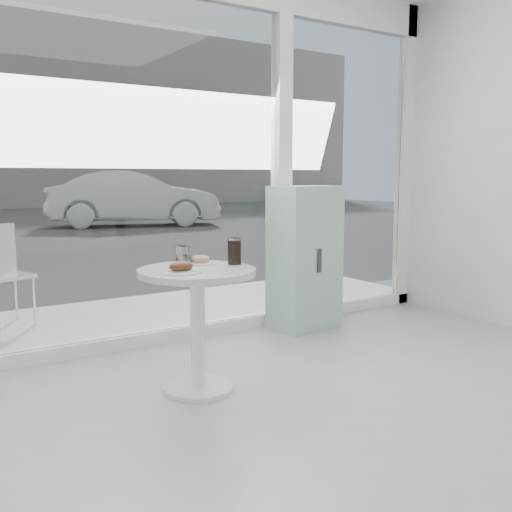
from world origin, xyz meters
TOP-DOWN VIEW (x-y plane):
  - storefront at (0.07, 3.00)m, footprint 5.00×0.14m
  - main_table at (-0.50, 1.90)m, footprint 0.72×0.72m
  - patio_deck at (0.00, 3.80)m, footprint 5.60×1.60m
  - mint_cabinet at (0.97, 2.73)m, footprint 0.61×0.44m
  - patio_chair at (-1.28, 4.08)m, footprint 0.47×0.47m
  - car_silver at (3.46, 13.50)m, footprint 4.73×2.83m
  - plate_fritter at (-0.64, 1.81)m, footprint 0.24×0.24m
  - plate_donut at (-0.40, 2.06)m, footprint 0.21×0.21m
  - water_tumbler_a at (-0.51, 2.09)m, footprint 0.08×0.08m
  - water_tumbler_b at (-0.48, 2.09)m, footprint 0.07×0.07m
  - cola_glass at (-0.22, 1.93)m, footprint 0.09×0.09m

SIDE VIEW (x-z plane):
  - patio_deck at x=0.00m, z-range 0.00..0.05m
  - patio_chair at x=-1.28m, z-range 0.11..0.98m
  - main_table at x=-0.50m, z-range 0.17..0.94m
  - mint_cabinet at x=0.97m, z-range 0.00..1.25m
  - car_silver at x=3.46m, z-range 0.00..1.47m
  - plate_donut at x=-0.40m, z-range 0.76..0.82m
  - plate_fritter at x=-0.64m, z-range 0.76..0.83m
  - water_tumbler_b at x=-0.48m, z-range 0.76..0.88m
  - water_tumbler_a at x=-0.51m, z-range 0.76..0.89m
  - cola_glass at x=-0.22m, z-range 0.77..0.94m
  - storefront at x=0.07m, z-range 0.21..3.21m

